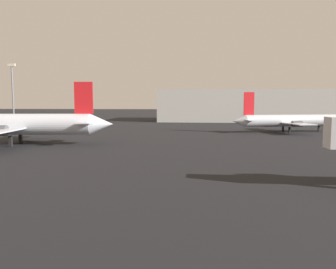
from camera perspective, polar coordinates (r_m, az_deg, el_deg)
The scene contains 4 objects.
airplane_on_taxiway at distance 57.43m, azimuth -25.88°, elevation 1.59°, with size 33.45×21.90×9.91m.
airplane_distant at distance 78.81m, azimuth 20.33°, elevation 2.28°, with size 27.16×17.64×8.90m.
light_mast_left at distance 116.83m, azimuth -25.27°, elevation 7.02°, with size 2.40×0.50×18.82m.
terminal_building at distance 122.73m, azimuth 13.41°, elevation 4.89°, with size 62.04×25.88×10.92m, color #B7B7B2.
Camera 1 is at (-1.25, -6.40, 6.79)m, focal length 35.26 mm.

